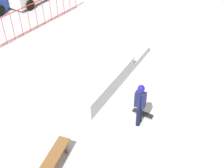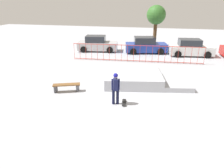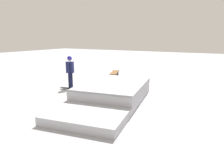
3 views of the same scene
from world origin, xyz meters
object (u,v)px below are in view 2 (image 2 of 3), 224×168
object	(u,v)px
parked_car_silver	(97,44)
parked_car_blue	(146,46)
skater	(116,86)
parked_car_white	(191,48)
distant_tree	(156,16)
park_bench	(67,86)
skate_ramp	(141,80)
skateboard	(124,102)

from	to	relation	value
parked_car_silver	parked_car_blue	world-z (taller)	same
skater	parked_car_blue	xyz separation A→B (m)	(0.74, 12.02, -0.28)
parked_car_white	distant_tree	world-z (taller)	distant_tree
park_bench	parked_car_silver	xyz separation A→B (m)	(-1.11, 10.77, 0.37)
parked_car_white	parked_car_blue	bearing A→B (deg)	169.50
parked_car_silver	parked_car_blue	distance (m)	5.03
parked_car_blue	parked_car_silver	bearing A→B (deg)	171.69
skate_ramp	skateboard	size ratio (longest dim) A/B	7.04
skateboard	parked_car_silver	size ratio (longest dim) A/B	0.19
distant_tree	parked_car_silver	bearing A→B (deg)	-154.12
park_bench	parked_car_blue	distance (m)	11.71
skater	park_bench	world-z (taller)	skater
park_bench	parked_car_blue	world-z (taller)	parked_car_blue
skateboard	parked_car_blue	xyz separation A→B (m)	(0.29, 11.89, 0.65)
skateboard	park_bench	distance (m)	3.74
skate_ramp	parked_car_silver	bearing A→B (deg)	111.93
parked_car_blue	parked_car_white	xyz separation A→B (m)	(4.34, -0.32, 0.00)
parked_car_blue	parked_car_white	bearing A→B (deg)	-15.51
skateboard	park_bench	xyz separation A→B (m)	(-3.62, 0.86, 0.28)
skate_ramp	parked_car_blue	distance (m)	8.94
distant_tree	skateboard	bearing A→B (deg)	-94.30
skateboard	park_bench	world-z (taller)	park_bench
skate_ramp	parked_car_blue	world-z (taller)	parked_car_blue
distant_tree	skate_ramp	bearing A→B (deg)	-92.39
skate_ramp	distant_tree	size ratio (longest dim) A/B	1.26
park_bench	parked_car_blue	xyz separation A→B (m)	(3.92, 11.03, 0.37)
distant_tree	park_bench	bearing A→B (deg)	-109.11
skater	parked_car_blue	bearing A→B (deg)	-20.48
skate_ramp	parked_car_blue	xyz separation A→B (m)	(-0.32, 8.93, 0.41)
skate_ramp	skater	bearing A→B (deg)	-118.50
skate_ramp	parked_car_silver	size ratio (longest dim) A/B	1.34
skate_ramp	skateboard	xyz separation A→B (m)	(-0.61, -2.97, -0.24)
skate_ramp	skater	xyz separation A→B (m)	(-1.05, -3.09, 0.69)
parked_car_blue	distant_tree	world-z (taller)	distant_tree
skater	parked_car_white	bearing A→B (deg)	-40.44
parked_car_silver	distant_tree	world-z (taller)	distant_tree
skater	park_bench	size ratio (longest dim) A/B	1.05
skate_ramp	park_bench	bearing A→B (deg)	-163.30
park_bench	distant_tree	bearing A→B (deg)	70.89
skate_ramp	park_bench	size ratio (longest dim) A/B	3.51
parked_car_white	distant_tree	xyz separation A→B (m)	(-3.55, 2.89, 2.74)
skater	parked_car_white	distance (m)	12.75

